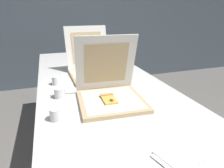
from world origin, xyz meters
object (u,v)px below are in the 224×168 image
object	(u,v)px
pizza_box_middle	(93,69)
cup_white_near_center	(60,93)
table	(102,89)
cup_white_mid	(56,80)
cup_white_near_left	(56,114)
pizza_box_front	(110,92)
napkin_pile	(177,157)

from	to	relation	value
pizza_box_middle	cup_white_near_center	distance (m)	0.48
table	cup_white_mid	bearing A→B (deg)	164.80
pizza_box_middle	cup_white_near_left	world-z (taller)	pizza_box_middle
table	pizza_box_front	xyz separation A→B (m)	(-0.03, -0.29, 0.10)
pizza_box_middle	cup_white_mid	world-z (taller)	pizza_box_middle
pizza_box_front	cup_white_near_left	bearing A→B (deg)	-154.54
cup_white_near_center	pizza_box_front	bearing A→B (deg)	-26.21
cup_white_near_center	cup_white_near_left	world-z (taller)	same
pizza_box_front	cup_white_mid	distance (m)	0.47
cup_white_near_center	cup_white_near_left	size ratio (longest dim) A/B	1.00
cup_white_mid	napkin_pile	world-z (taller)	cup_white_mid
napkin_pile	cup_white_near_left	bearing A→B (deg)	133.82
table	pizza_box_middle	world-z (taller)	pizza_box_middle
table	napkin_pile	distance (m)	0.83
pizza_box_front	cup_white_near_center	xyz separation A→B (m)	(-0.28, 0.14, -0.02)
pizza_box_middle	cup_white_mid	bearing A→B (deg)	-158.35
cup_white_near_center	cup_white_mid	world-z (taller)	same
pizza_box_front	cup_white_near_left	distance (m)	0.34
table	cup_white_near_center	xyz separation A→B (m)	(-0.31, -0.15, 0.07)
cup_white_near_center	napkin_pile	distance (m)	0.76
cup_white_near_center	pizza_box_middle	bearing A→B (deg)	51.28
cup_white_near_center	napkin_pile	world-z (taller)	cup_white_near_center
cup_white_near_left	napkin_pile	bearing A→B (deg)	-46.18
cup_white_near_left	pizza_box_front	bearing A→B (deg)	21.31
table	napkin_pile	world-z (taller)	napkin_pile
pizza_box_front	pizza_box_middle	xyz separation A→B (m)	(0.02, 0.51, 0.00)
pizza_box_front	pizza_box_middle	world-z (taller)	pizza_box_middle
cup_white_mid	napkin_pile	bearing A→B (deg)	-68.16
pizza_box_front	cup_white_near_center	distance (m)	0.31
pizza_box_front	cup_white_near_center	world-z (taller)	pizza_box_front
pizza_box_middle	cup_white_near_left	distance (m)	0.71
pizza_box_front	cup_white_near_center	size ratio (longest dim) A/B	6.30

